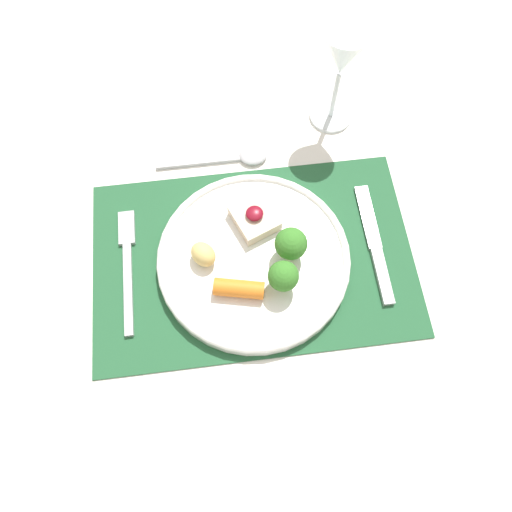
{
  "coord_description": "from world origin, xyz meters",
  "views": [
    {
      "loc": [
        -0.03,
        -0.29,
        1.41
      ],
      "look_at": [
        0.0,
        -0.01,
        0.75
      ],
      "focal_mm": 35.0,
      "sensor_mm": 36.0,
      "label": 1
    }
  ],
  "objects_px": {
    "knife": "(376,251)",
    "spoon": "(237,157)",
    "dinner_plate": "(257,257)",
    "fork": "(128,261)",
    "wine_glass_near": "(343,58)"
  },
  "relations": [
    {
      "from": "knife",
      "to": "spoon",
      "type": "bearing_deg",
      "value": 134.83
    },
    {
      "from": "dinner_plate",
      "to": "knife",
      "type": "relative_size",
      "value": 1.44
    },
    {
      "from": "dinner_plate",
      "to": "spoon",
      "type": "distance_m",
      "value": 0.18
    },
    {
      "from": "fork",
      "to": "wine_glass_near",
      "type": "xyz_separation_m",
      "value": [
        0.34,
        0.23,
        0.12
      ]
    },
    {
      "from": "knife",
      "to": "dinner_plate",
      "type": "bearing_deg",
      "value": 178.28
    },
    {
      "from": "fork",
      "to": "knife",
      "type": "distance_m",
      "value": 0.37
    },
    {
      "from": "knife",
      "to": "spoon",
      "type": "height_order",
      "value": "spoon"
    },
    {
      "from": "knife",
      "to": "wine_glass_near",
      "type": "xyz_separation_m",
      "value": [
        -0.02,
        0.26,
        0.12
      ]
    },
    {
      "from": "knife",
      "to": "wine_glass_near",
      "type": "relative_size",
      "value": 1.08
    },
    {
      "from": "fork",
      "to": "wine_glass_near",
      "type": "bearing_deg",
      "value": 30.98
    },
    {
      "from": "spoon",
      "to": "wine_glass_near",
      "type": "height_order",
      "value": "wine_glass_near"
    },
    {
      "from": "fork",
      "to": "spoon",
      "type": "distance_m",
      "value": 0.24
    },
    {
      "from": "fork",
      "to": "knife",
      "type": "height_order",
      "value": "knife"
    },
    {
      "from": "fork",
      "to": "dinner_plate",
      "type": "bearing_deg",
      "value": -9.22
    },
    {
      "from": "wine_glass_near",
      "to": "fork",
      "type": "bearing_deg",
      "value": -146.62
    }
  ]
}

